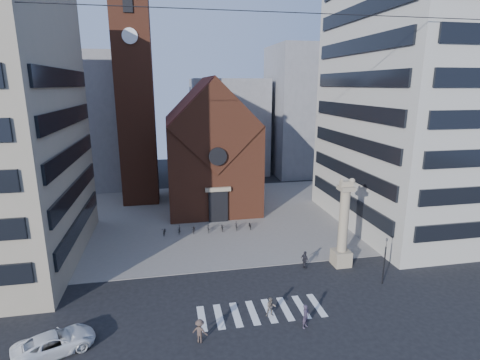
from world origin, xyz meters
name	(u,v)px	position (x,y,z in m)	size (l,w,h in m)	color
ground	(246,292)	(0.00, 0.00, 0.00)	(120.00, 120.00, 0.00)	black
piazza	(216,216)	(0.00, 19.00, 0.03)	(46.00, 30.00, 0.05)	gray
zebra_crossing	(261,312)	(0.55, -3.00, 0.01)	(10.20, 3.20, 0.01)	white
church	(210,149)	(0.00, 25.04, 7.98)	(12.00, 16.65, 18.00)	brown
campanile	(135,93)	(-10.00, 28.00, 15.74)	(5.50, 5.50, 31.20)	brown
building_right	(427,93)	(24.00, 12.00, 16.00)	(18.00, 22.00, 32.00)	#A8A598
bg_block_left	(81,121)	(-20.00, 40.00, 11.00)	(16.00, 14.00, 22.00)	gray
bg_block_mid	(228,126)	(6.00, 45.00, 9.00)	(14.00, 12.00, 18.00)	gray
bg_block_right	(312,111)	(22.00, 42.00, 12.00)	(16.00, 14.00, 24.00)	gray
lion_column	(343,231)	(10.01, 3.00, 3.46)	(1.63, 1.60, 8.68)	gray
traffic_light	(385,260)	(12.00, -1.00, 2.29)	(0.13, 0.16, 4.30)	black
white_car	(55,343)	(-13.69, -4.79, 0.69)	(2.29, 4.97, 1.38)	white
pedestrian_0	(306,316)	(3.20, -5.45, 0.89)	(0.65, 0.43, 1.78)	#362D3F
pedestrian_1	(271,307)	(1.14, -3.68, 0.77)	(0.74, 0.58, 1.53)	#63594F
pedestrian_2	(305,260)	(6.32, 3.00, 0.87)	(1.02, 0.43, 1.74)	#25242C
pedestrian_3	(200,331)	(-4.35, -5.58, 0.84)	(1.09, 0.62, 1.68)	#47372F
scooter_0	(165,231)	(-6.71, 13.86, 0.45)	(0.53, 1.53, 0.81)	black
scooter_1	(179,230)	(-5.02, 13.86, 0.50)	(0.42, 1.49, 0.89)	black
scooter_2	(194,229)	(-3.33, 13.86, 0.45)	(0.53, 1.53, 0.81)	black
scooter_3	(208,228)	(-1.63, 13.86, 0.50)	(0.42, 1.49, 0.89)	black
scooter_4	(222,227)	(0.06, 13.86, 0.45)	(0.53, 1.53, 0.81)	black
scooter_5	(236,226)	(1.75, 13.86, 0.50)	(0.42, 1.49, 0.89)	black
scooter_6	(250,225)	(3.45, 13.86, 0.45)	(0.53, 1.53, 0.81)	black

